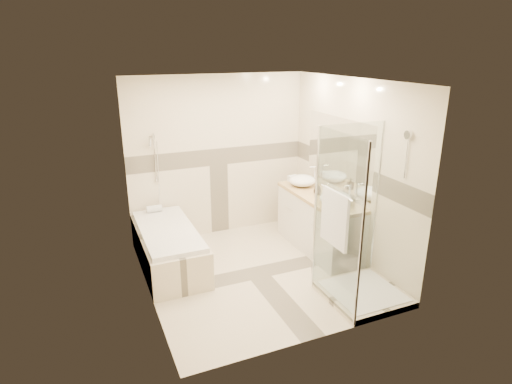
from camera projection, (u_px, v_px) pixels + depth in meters
name	position (u px, v px, depth m)	size (l,w,h in m)	color
room	(260.00, 182.00, 5.35)	(2.82, 3.02, 2.52)	beige
bathtub	(168.00, 245.00, 5.81)	(0.75, 1.70, 0.56)	beige
vanity	(319.00, 222.00, 6.27)	(0.58, 1.62, 0.85)	silver
shower_enclosure	(354.00, 259.00, 5.03)	(0.96, 0.93, 2.04)	beige
vessel_sink_near	(302.00, 180.00, 6.53)	(0.41, 0.41, 0.16)	white
vessel_sink_far	(335.00, 199.00, 5.74)	(0.43, 0.43, 0.17)	white
faucet_near	(315.00, 173.00, 6.58)	(0.12, 0.03, 0.30)	silver
faucet_far	(349.00, 192.00, 5.80)	(0.11, 0.03, 0.26)	silver
amenity_bottle_a	(318.00, 189.00, 6.14)	(0.08, 0.08, 0.17)	black
amenity_bottle_b	(317.00, 190.00, 6.15)	(0.11, 0.11, 0.14)	black
folded_towels	(296.00, 180.00, 6.70)	(0.16, 0.27, 0.09)	silver
rolled_towel	(154.00, 209.00, 6.28)	(0.10, 0.10, 0.22)	silver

